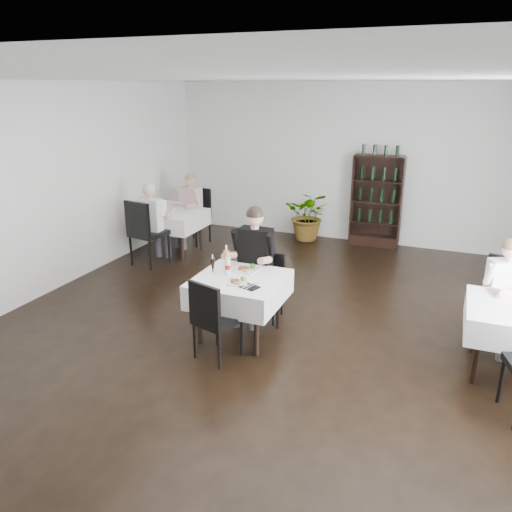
% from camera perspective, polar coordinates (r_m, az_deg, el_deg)
% --- Properties ---
extents(room_shell, '(9.00, 9.00, 9.00)m').
position_cam_1_polar(room_shell, '(5.59, 0.84, 4.07)').
color(room_shell, black).
rests_on(room_shell, ground).
extents(wine_shelf, '(0.90, 0.28, 1.75)m').
position_cam_1_polar(wine_shelf, '(9.68, 13.59, 6.00)').
color(wine_shelf, black).
rests_on(wine_shelf, ground).
extents(main_table, '(1.03, 1.03, 0.77)m').
position_cam_1_polar(main_table, '(5.99, -1.88, -3.80)').
color(main_table, black).
rests_on(main_table, ground).
extents(left_table, '(0.98, 0.98, 0.77)m').
position_cam_1_polar(left_table, '(9.16, -9.31, 4.10)').
color(left_table, black).
rests_on(left_table, ground).
extents(potted_tree, '(0.95, 0.84, 0.99)m').
position_cam_1_polar(potted_tree, '(9.91, 6.08, 4.63)').
color(potted_tree, '#24551D').
rests_on(potted_tree, ground).
extents(main_chair_far, '(0.40, 0.40, 0.86)m').
position_cam_1_polar(main_chair_far, '(6.56, 1.30, -2.93)').
color(main_chair_far, black).
rests_on(main_chair_far, ground).
extents(main_chair_near, '(0.54, 0.54, 0.95)m').
position_cam_1_polar(main_chair_near, '(5.53, -5.00, -6.83)').
color(main_chair_near, black).
rests_on(main_chair_near, ground).
extents(left_chair_far, '(0.56, 0.57, 1.05)m').
position_cam_1_polar(left_chair_far, '(9.76, -6.79, 5.03)').
color(left_chair_far, black).
rests_on(left_chair_far, ground).
extents(left_chair_near, '(0.61, 0.61, 1.14)m').
position_cam_1_polar(left_chair_near, '(8.56, -12.63, 3.03)').
color(left_chair_near, black).
rests_on(left_chair_near, ground).
extents(right_chair_far, '(0.59, 0.59, 1.04)m').
position_cam_1_polar(right_chair_far, '(6.52, 26.30, -4.15)').
color(right_chair_far, black).
rests_on(right_chair_far, ground).
extents(diner_main, '(0.56, 0.56, 1.51)m').
position_cam_1_polar(diner_main, '(6.35, -0.38, 0.01)').
color(diner_main, '#3D3D44').
rests_on(diner_main, ground).
extents(diner_left_far, '(0.58, 0.61, 1.38)m').
position_cam_1_polar(diner_left_far, '(9.53, -7.72, 5.88)').
color(diner_left_far, '#3D3D44').
rests_on(diner_left_far, ground).
extents(diner_left_near, '(0.54, 0.54, 1.41)m').
position_cam_1_polar(diner_left_near, '(8.68, -11.69, 4.45)').
color(diner_left_near, '#3D3D44').
rests_on(diner_left_near, ground).
extents(diner_right_far, '(0.60, 0.63, 1.33)m').
position_cam_1_polar(diner_right_far, '(6.30, 26.77, -3.25)').
color(diner_right_far, '#3D3D44').
rests_on(diner_right_far, ground).
extents(plate_far, '(0.30, 0.30, 0.09)m').
position_cam_1_polar(plate_far, '(6.14, -1.02, -1.51)').
color(plate_far, white).
rests_on(plate_far, main_table).
extents(plate_near, '(0.29, 0.29, 0.07)m').
position_cam_1_polar(plate_near, '(5.77, -2.07, -2.95)').
color(plate_near, white).
rests_on(plate_near, main_table).
extents(pilsner_dark, '(0.06, 0.06, 0.26)m').
position_cam_1_polar(pilsner_dark, '(6.00, -4.96, -1.21)').
color(pilsner_dark, black).
rests_on(pilsner_dark, main_table).
extents(pilsner_lager, '(0.08, 0.08, 0.34)m').
position_cam_1_polar(pilsner_lager, '(6.07, -3.40, -0.58)').
color(pilsner_lager, '#C88833').
rests_on(pilsner_lager, main_table).
extents(coke_bottle, '(0.07, 0.07, 0.28)m').
position_cam_1_polar(coke_bottle, '(6.00, -3.24, -1.11)').
color(coke_bottle, silver).
rests_on(coke_bottle, main_table).
extents(napkin_cutlery, '(0.24, 0.22, 0.02)m').
position_cam_1_polar(napkin_cutlery, '(5.65, -0.72, -3.54)').
color(napkin_cutlery, black).
rests_on(napkin_cutlery, main_table).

